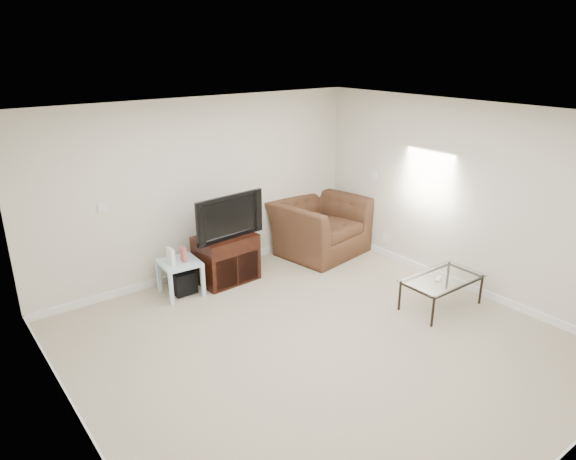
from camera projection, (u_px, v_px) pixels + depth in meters
floor at (318, 344)px, 5.71m from camera, size 5.00×5.00×0.00m
ceiling at (323, 117)px, 4.85m from camera, size 5.00×5.00×0.00m
wall_back at (203, 189)px, 7.14m from camera, size 5.00×0.02×2.50m
wall_left at (69, 313)px, 3.85m from camera, size 0.02×5.00×2.50m
wall_right at (465, 198)px, 6.71m from camera, size 0.02×5.00×2.50m
plate_back at (103, 207)px, 6.33m from camera, size 0.12×0.02×0.12m
plate_right_switch at (374, 175)px, 7.89m from camera, size 0.02×0.09×0.13m
plate_right_outlet at (385, 238)px, 8.00m from camera, size 0.02×0.08×0.12m
tv_stand at (226, 258)px, 7.15m from camera, size 0.83×0.60×0.67m
dvd_player at (227, 244)px, 7.05m from camera, size 0.49×0.35×0.07m
television at (226, 215)px, 6.91m from camera, size 1.00×0.28×0.61m
side_table at (181, 278)px, 6.79m from camera, size 0.52×0.52×0.47m
subwoofer at (183, 281)px, 6.84m from camera, size 0.30×0.30×0.30m
game_console at (171, 256)px, 6.59m from camera, size 0.05×0.16×0.21m
game_case at (184, 255)px, 6.69m from camera, size 0.06×0.14×0.19m
recliner at (320, 217)px, 8.06m from camera, size 1.45×1.07×1.16m
coffee_table at (441, 292)px, 6.46m from camera, size 1.04×0.59×0.40m
remote at (439, 279)px, 6.34m from camera, size 0.17×0.10×0.02m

